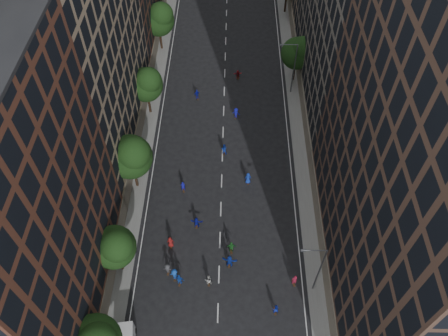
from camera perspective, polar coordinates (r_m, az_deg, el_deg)
name	(u,v)px	position (r m, az deg, el deg)	size (l,w,h in m)	color
ground	(224,113)	(67.34, -0.05, 7.17)	(240.00, 240.00, 0.00)	black
sidewalk_left	(152,80)	(74.00, -9.44, 11.30)	(4.00, 105.00, 0.15)	slate
sidewalk_right	(298,82)	(73.67, 9.62, 11.06)	(4.00, 105.00, 0.15)	slate
bldg_left_b	(59,35)	(56.30, -20.71, 15.89)	(14.00, 26.00, 34.00)	#8D765C
bldg_right_a	(442,170)	(41.26, 26.55, -0.23)	(14.00, 30.00, 36.00)	#4B3428
bldg_right_b	(371,1)	(63.11, 18.70, 19.96)	(14.00, 28.00, 33.00)	#635C52
tree_left_1	(115,247)	(48.45, -14.06, -9.94)	(4.80, 4.80, 8.21)	black
tree_left_2	(131,156)	(54.35, -12.03, 1.57)	(5.60, 5.60, 9.45)	black
tree_left_3	(147,83)	(64.44, -10.08, 10.82)	(5.00, 5.00, 8.58)	black
tree_left_4	(159,18)	(76.96, -8.48, 18.76)	(5.40, 5.40, 9.08)	black
tree_right_a	(298,52)	(70.46, 9.70, 14.70)	(5.00, 5.00, 8.39)	black
streetlamp_near	(318,268)	(47.36, 12.19, -12.67)	(2.64, 0.22, 9.06)	#595B60
streetlamp_far	(293,66)	(68.34, 8.99, 13.01)	(2.64, 0.22, 9.06)	#595B60
skater_2	(275,309)	(49.67, 6.72, -17.81)	(0.74, 0.58, 1.53)	#172CBC
skater_3	(175,275)	(51.01, -6.45, -13.68)	(1.21, 0.69, 1.87)	blue
skater_4	(180,280)	(50.70, -5.82, -14.31)	(1.09, 0.46, 1.87)	#1541AA
skater_5	(230,261)	(51.39, 0.73, -12.08)	(1.79, 0.57, 1.93)	#132FA0
skater_6	(171,242)	(53.04, -7.00, -9.59)	(0.85, 0.55, 1.74)	maroon
skater_7	(294,280)	(51.08, 9.18, -14.25)	(0.66, 0.44, 1.82)	maroon
skater_8	(208,280)	(50.57, -2.05, -14.42)	(0.82, 0.64, 1.69)	#ADAEA9
skater_9	(168,269)	(51.49, -7.35, -12.97)	(1.10, 0.63, 1.70)	#3C3C41
skater_10	(231,247)	(52.23, 0.98, -10.31)	(1.14, 0.47, 1.94)	#1F6824
skater_11	(197,223)	(54.18, -3.61, -7.12)	(1.54, 0.49, 1.66)	#131A9D
skater_12	(248,178)	(57.92, 3.15, -1.36)	(0.90, 0.58, 1.84)	#1637B4
skater_13	(183,186)	(57.39, -5.39, -2.41)	(0.61, 0.40, 1.68)	#1516AC
skater_14	(224,149)	(61.11, 0.01, 2.46)	(0.86, 0.67, 1.77)	#1432A6
skater_15	(236,113)	(66.09, 1.58, 7.17)	(1.15, 0.66, 1.78)	#1517AE
skater_16	(197,95)	(69.29, -3.53, 9.56)	(1.00, 0.42, 1.70)	#151DAF
skater_17	(238,74)	(73.03, 1.82, 12.11)	(1.40, 0.45, 1.51)	#AE1D25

